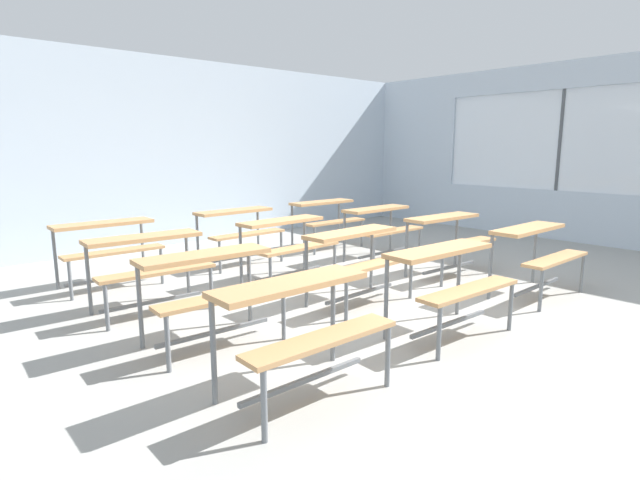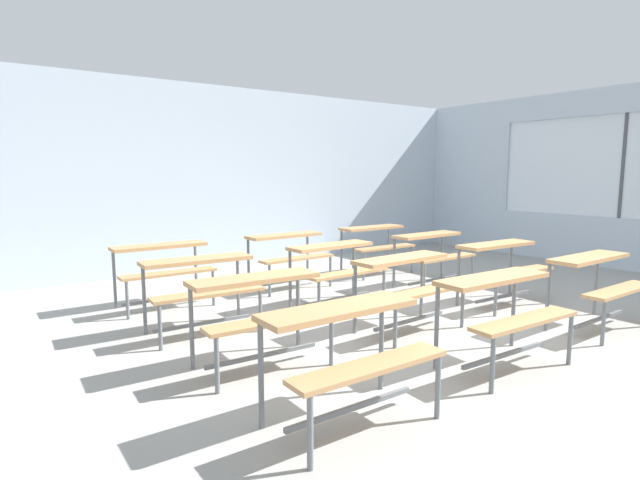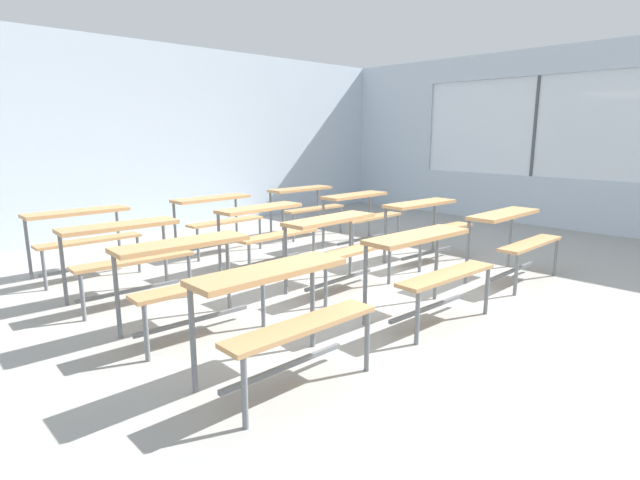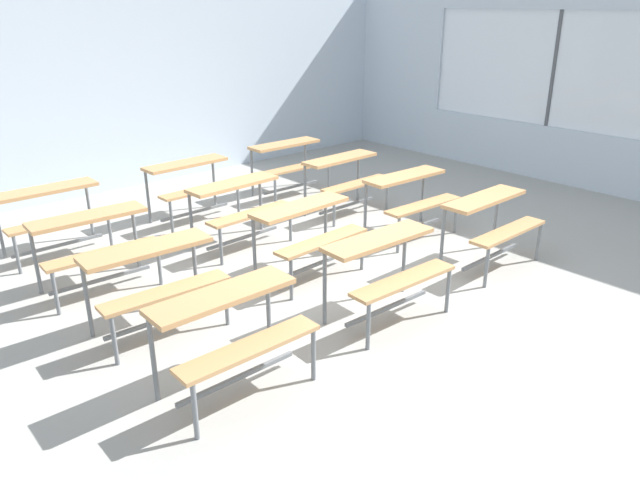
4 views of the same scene
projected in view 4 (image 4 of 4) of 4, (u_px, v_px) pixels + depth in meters
The scene contains 15 objects.
ground at pixel (335, 278), 6.24m from camera, with size 10.00×9.00×0.05m, color #9E9E99.
wall_back at pixel (127, 86), 8.79m from camera, with size 10.00×0.12×3.00m, color silver.
wall_right at pixel (593, 91), 8.70m from camera, with size 0.12×9.00×3.00m.
desk_bench_r0c0 at pixel (232, 321), 4.21m from camera, with size 1.11×0.60×0.74m.
desk_bench_r0c1 at pixel (387, 259), 5.21m from camera, with size 1.12×0.63×0.74m.
desk_bench_r0c2 at pixel (492, 215), 6.29m from camera, with size 1.10×0.60×0.74m.
desk_bench_r1c0 at pixel (154, 270), 5.01m from camera, with size 1.13×0.64×0.74m.
desk_bench_r1c1 at pixel (308, 224), 6.04m from camera, with size 1.12×0.64×0.74m.
desk_bench_r1c2 at pixel (411, 191), 7.10m from camera, with size 1.13×0.64×0.74m.
desk_bench_r2c0 at pixel (94, 235), 5.76m from camera, with size 1.13×0.64×0.74m.
desk_bench_r2c1 at pixel (239, 199), 6.80m from camera, with size 1.13×0.64×0.74m.
desk_bench_r2c2 at pixel (346, 172), 7.90m from camera, with size 1.11×0.61×0.74m.
desk_bench_r3c0 at pixel (51, 206), 6.58m from camera, with size 1.10×0.60×0.74m.
desk_bench_r3c1 at pixel (191, 177), 7.66m from camera, with size 1.12×0.62×0.74m.
desk_bench_r3c2 at pixel (290, 156), 8.70m from camera, with size 1.11×0.61×0.74m.
Camera 4 is at (-3.88, -4.11, 2.66)m, focal length 33.57 mm.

